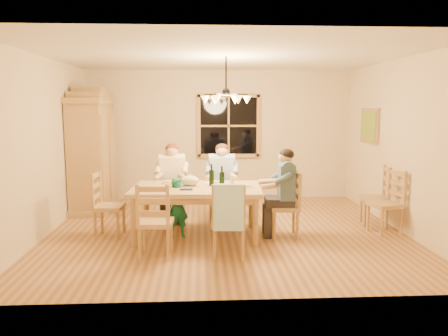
{
  "coord_description": "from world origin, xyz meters",
  "views": [
    {
      "loc": [
        -0.39,
        -6.69,
        1.95
      ],
      "look_at": [
        -0.03,
        0.1,
        0.99
      ],
      "focal_mm": 35.0,
      "sensor_mm": 36.0,
      "label": 1
    }
  ],
  "objects": [
    {
      "name": "chair_spare_back",
      "position": [
        2.45,
        0.19,
        0.3
      ],
      "size": [
        0.5,
        0.51,
        0.99
      ],
      "rotation": [
        0.0,
        0.0,
        1.38
      ],
      "color": "#9C6D44",
      "rests_on": "floor"
    },
    {
      "name": "wine_bottle_b",
      "position": [
        -0.08,
        -0.39,
        0.93
      ],
      "size": [
        0.08,
        0.08,
        0.33
      ],
      "primitive_type": "cylinder",
      "color": "black",
      "rests_on": "dining_table"
    },
    {
      "name": "cap",
      "position": [
        0.14,
        -0.64,
        0.82
      ],
      "size": [
        0.2,
        0.2,
        0.11
      ],
      "primitive_type": "ellipsoid",
      "color": "tan",
      "rests_on": "dining_table"
    },
    {
      "name": "ceiling",
      "position": [
        0.0,
        0.0,
        2.7
      ],
      "size": [
        5.5,
        5.0,
        0.02
      ],
      "primitive_type": "cube",
      "color": "white",
      "rests_on": "wall_back"
    },
    {
      "name": "floor",
      "position": [
        0.0,
        0.0,
        0.0
      ],
      "size": [
        5.5,
        5.5,
        0.0
      ],
      "primitive_type": "plane",
      "color": "brown",
      "rests_on": "ground"
    },
    {
      "name": "chair_far_right",
      "position": [
        -0.03,
        0.61,
        0.3
      ],
      "size": [
        0.46,
        0.45,
        0.99
      ],
      "rotation": [
        0.0,
        0.0,
        3.08
      ],
      "color": "#9C6D44",
      "rests_on": "floor"
    },
    {
      "name": "child",
      "position": [
        -0.74,
        -0.29,
        0.45
      ],
      "size": [
        0.38,
        0.3,
        0.9
      ],
      "primitive_type": "imported",
      "rotation": [
        0.0,
        0.0,
        0.28
      ],
      "color": "#197057",
      "rests_on": "floor"
    },
    {
      "name": "chandelier",
      "position": [
        -0.0,
        0.0,
        2.08
      ],
      "size": [
        0.77,
        0.68,
        0.71
      ],
      "color": "black",
      "rests_on": "ceiling"
    },
    {
      "name": "chair_end_right",
      "position": [
        0.86,
        -0.34,
        0.3
      ],
      "size": [
        0.45,
        0.46,
        0.99
      ],
      "rotation": [
        0.0,
        0.0,
        1.51
      ],
      "color": "#9C6D44",
      "rests_on": "floor"
    },
    {
      "name": "plate_plaid",
      "position": [
        -0.16,
        0.02,
        0.77
      ],
      "size": [
        0.26,
        0.26,
        0.02
      ],
      "primitive_type": "cylinder",
      "color": "white",
      "rests_on": "dining_table"
    },
    {
      "name": "window",
      "position": [
        0.2,
        2.47,
        1.55
      ],
      "size": [
        1.3,
        0.06,
        1.3
      ],
      "color": "black",
      "rests_on": "wall_back"
    },
    {
      "name": "adult_woman",
      "position": [
        -0.88,
        0.66,
        0.84
      ],
      "size": [
        0.41,
        0.44,
        0.87
      ],
      "rotation": [
        0.0,
        0.0,
        3.08
      ],
      "color": "beige",
      "rests_on": "floor"
    },
    {
      "name": "chair_near_left",
      "position": [
        -0.99,
        -1.13,
        0.3
      ],
      "size": [
        0.46,
        0.45,
        0.99
      ],
      "rotation": [
        0.0,
        0.0,
        -0.06
      ],
      "color": "#9C6D44",
      "rests_on": "floor"
    },
    {
      "name": "chair_end_left",
      "position": [
        -1.78,
        -0.18,
        0.3
      ],
      "size": [
        0.45,
        0.46,
        0.99
      ],
      "rotation": [
        0.0,
        0.0,
        -1.63
      ],
      "color": "#9C6D44",
      "rests_on": "floor"
    },
    {
      "name": "plate_slate",
      "position": [
        0.27,
        -0.33,
        0.77
      ],
      "size": [
        0.26,
        0.26,
        0.02
      ],
      "primitive_type": "cylinder",
      "color": "white",
      "rests_on": "dining_table"
    },
    {
      "name": "wall_right",
      "position": [
        2.75,
        0.0,
        1.35
      ],
      "size": [
        0.02,
        5.0,
        2.7
      ],
      "primitive_type": "cube",
      "color": "beige",
      "rests_on": "floor"
    },
    {
      "name": "wine_bottle_a",
      "position": [
        -0.23,
        -0.17,
        0.93
      ],
      "size": [
        0.08,
        0.08,
        0.33
      ],
      "primitive_type": "cylinder",
      "color": "black",
      "rests_on": "dining_table"
    },
    {
      "name": "painting",
      "position": [
        2.71,
        1.2,
        1.6
      ],
      "size": [
        0.06,
        0.78,
        0.64
      ],
      "color": "#A28046",
      "rests_on": "wall_right"
    },
    {
      "name": "adult_plaid_man",
      "position": [
        -0.03,
        0.61,
        0.84
      ],
      "size": [
        0.41,
        0.44,
        0.87
      ],
      "rotation": [
        0.0,
        0.0,
        3.08
      ],
      "color": "#32598B",
      "rests_on": "floor"
    },
    {
      "name": "wine_glass_b",
      "position": [
        0.09,
        -0.09,
        0.83
      ],
      "size": [
        0.06,
        0.06,
        0.14
      ],
      "primitive_type": "cylinder",
      "color": "silver",
      "rests_on": "dining_table"
    },
    {
      "name": "napkin",
      "position": [
        -0.6,
        -0.47,
        0.78
      ],
      "size": [
        0.19,
        0.15,
        0.03
      ],
      "primitive_type": "cube",
      "rotation": [
        0.0,
        0.0,
        -0.06
      ],
      "color": "#485E84",
      "rests_on": "dining_table"
    },
    {
      "name": "towel",
      "position": [
        -0.05,
        -1.38,
        0.7
      ],
      "size": [
        0.39,
        0.12,
        0.58
      ],
      "primitive_type": "cube",
      "rotation": [
        0.0,
        0.0,
        -0.06
      ],
      "color": "#A1CFDA",
      "rests_on": "chair_near_right"
    },
    {
      "name": "wine_glass_a",
      "position": [
        -0.56,
        0.05,
        0.83
      ],
      "size": [
        0.06,
        0.06,
        0.14
      ],
      "primitive_type": "cylinder",
      "color": "silver",
      "rests_on": "dining_table"
    },
    {
      "name": "wall_left",
      "position": [
        -2.75,
        0.0,
        1.35
      ],
      "size": [
        0.02,
        5.0,
        2.7
      ],
      "primitive_type": "cube",
      "color": "beige",
      "rests_on": "floor"
    },
    {
      "name": "armoire",
      "position": [
        -2.42,
        1.58,
        1.06
      ],
      "size": [
        0.66,
        1.4,
        2.3
      ],
      "color": "#A28046",
      "rests_on": "floor"
    },
    {
      "name": "adult_slate_man",
      "position": [
        0.86,
        -0.34,
        0.84
      ],
      "size": [
        0.44,
        0.41,
        0.87
      ],
      "rotation": [
        0.0,
        0.0,
        1.51
      ],
      "color": "#415869",
      "rests_on": "floor"
    },
    {
      "name": "plate_woman",
      "position": [
        -0.87,
        0.07,
        0.77
      ],
      "size": [
        0.26,
        0.26,
        0.02
      ],
      "primitive_type": "cylinder",
      "color": "white",
      "rests_on": "dining_table"
    },
    {
      "name": "wall_back",
      "position": [
        0.0,
        2.5,
        1.35
      ],
      "size": [
        5.5,
        0.02,
        2.7
      ],
      "primitive_type": "cube",
      "color": "beige",
      "rests_on": "floor"
    },
    {
      "name": "chair_spare_front",
      "position": [
        2.45,
        -0.25,
        0.3
      ],
      "size": [
        0.5,
        0.52,
        0.99
      ],
      "rotation": [
        0.0,
        0.0,
        1.78
      ],
      "color": "#9C6D44",
      "rests_on": "floor"
    },
    {
      "name": "cloth_bundle",
      "position": [
        -0.56,
        -0.17,
        0.84
      ],
      "size": [
        0.28,
        0.22,
        0.15
      ],
      "primitive_type": "ellipsoid",
      "color": "#C5BA8E",
      "rests_on": "dining_table"
    },
    {
      "name": "dining_table",
      "position": [
        -0.46,
        -0.26,
        0.66
      ],
      "size": [
        1.97,
        1.28,
        0.76
      ],
      "rotation": [
        0.0,
        0.0,
        -0.06
      ],
      "color": "#AB834C",
      "rests_on": "floor"
    },
    {
      "name": "chair_far_left",
      "position": [
        -0.88,
        0.66,
        0.3
      ],
      "size": [
        0.46,
        0.45,
        0.99
      ],
      "rotation": [
        0.0,
        0.0,
        3.08
      ],
      "color": "#9C6D44",
      "rests_on": "floor"
    },
    {
      "name": "chair_near_right",
      "position": [
        -0.04,
        -1.19,
        0.3
      ],
      "size": [
        0.46,
        0.45,
        0.99
      ],
      "rotation": [
        0.0,
        0.0,
        -0.06
      ],
      "color": "#9C6D44",
      "rests_on": "floor"
    }
  ]
}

